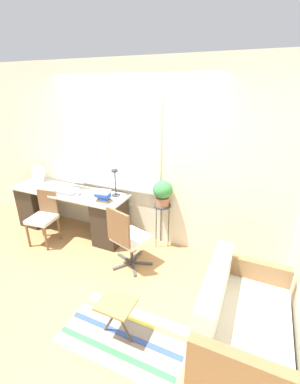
% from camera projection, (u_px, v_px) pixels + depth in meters
% --- Properties ---
extents(ground_plane, '(14.00, 14.00, 0.00)m').
position_uv_depth(ground_plane, '(114.00, 254.00, 3.84)').
color(ground_plane, tan).
extents(wall_back_with_window, '(9.00, 0.12, 2.70)m').
position_uv_depth(wall_back_with_window, '(131.00, 155.00, 3.88)').
color(wall_back_with_window, beige).
rests_on(wall_back_with_window, ground_plane).
extents(desk, '(2.05, 0.58, 0.75)m').
position_uv_depth(desk, '(70.00, 210.00, 4.31)').
color(desk, beige).
rests_on(desk, ground_plane).
extents(laptop, '(0.29, 0.34, 0.26)m').
position_uv_depth(laptop, '(34.00, 179.00, 4.53)').
color(laptop, '#B7B7BC').
rests_on(laptop, desk).
extents(monitor, '(0.40, 0.18, 0.48)m').
position_uv_depth(monitor, '(72.00, 174.00, 4.19)').
color(monitor, silver).
rests_on(monitor, desk).
extents(keyboard, '(0.42, 0.13, 0.02)m').
position_uv_depth(keyboard, '(64.00, 192.00, 4.10)').
color(keyboard, slate).
rests_on(keyboard, desk).
extents(mouse, '(0.04, 0.07, 0.04)m').
position_uv_depth(mouse, '(80.00, 194.00, 4.01)').
color(mouse, slate).
rests_on(mouse, desk).
extents(desk_lamp, '(0.14, 0.14, 0.44)m').
position_uv_depth(desk_lamp, '(115.00, 179.00, 3.89)').
color(desk_lamp, '#2D2D33').
rests_on(desk_lamp, desk).
extents(book_stack, '(0.22, 0.18, 0.17)m').
position_uv_depth(book_stack, '(103.00, 196.00, 3.77)').
color(book_stack, olive).
rests_on(book_stack, desk).
extents(desk_chair_wooden, '(0.42, 0.44, 0.83)m').
position_uv_depth(desk_chair_wooden, '(44.00, 216.00, 4.01)').
color(desk_chair_wooden, brown).
rests_on(desk_chair_wooden, ground_plane).
extents(office_chair_swivel, '(0.57, 0.58, 0.91)m').
position_uv_depth(office_chair_swivel, '(127.00, 237.00, 3.41)').
color(office_chair_swivel, '#47474C').
rests_on(office_chair_swivel, ground_plane).
extents(couch_loveseat, '(0.74, 1.21, 0.83)m').
position_uv_depth(couch_loveseat, '(239.00, 327.00, 2.35)').
color(couch_loveseat, silver).
rests_on(couch_loveseat, ground_plane).
extents(plant_stand, '(0.26, 0.26, 0.70)m').
position_uv_depth(plant_stand, '(162.00, 211.00, 3.84)').
color(plant_stand, '#333338').
rests_on(plant_stand, ground_plane).
extents(potted_plant, '(0.29, 0.29, 0.38)m').
position_uv_depth(potted_plant, '(163.00, 192.00, 3.72)').
color(potted_plant, '#9E6B4C').
rests_on(potted_plant, plant_stand).
extents(floor_rug_striped, '(1.27, 0.71, 0.01)m').
position_uv_depth(floor_rug_striped, '(124.00, 335.00, 2.59)').
color(floor_rug_striped, gray).
rests_on(floor_rug_striped, ground_plane).
extents(folding_stool, '(0.34, 0.29, 0.43)m').
position_uv_depth(folding_stool, '(116.00, 307.00, 2.45)').
color(folding_stool, olive).
rests_on(folding_stool, ground_plane).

